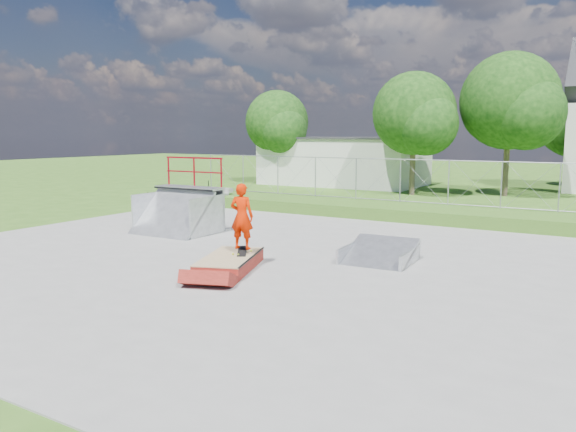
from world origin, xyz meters
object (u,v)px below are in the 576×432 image
skater (242,219)px  quarter_pipe (175,196)px  grind_box (230,263)px  flat_bank_ramp (379,253)px

skater → quarter_pipe: bearing=-42.1°
grind_box → flat_bank_ramp: 3.88m
grind_box → flat_bank_ramp: size_ratio=1.44×
grind_box → flat_bank_ramp: (2.84, 2.64, 0.08)m
quarter_pipe → skater: 5.48m
quarter_pipe → flat_bank_ramp: 7.57m
quarter_pipe → grind_box: bearing=-35.7°
flat_bank_ramp → skater: skater is taller
flat_bank_ramp → quarter_pipe: bearing=172.6°
grind_box → skater: 1.13m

